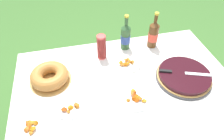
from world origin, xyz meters
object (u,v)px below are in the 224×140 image
(snack_plate_left, at_px, (70,107))
(bundt_cake, at_px, (50,76))
(snack_plate_right, at_px, (136,98))
(snack_plate_far, at_px, (31,129))
(cider_bottle_green, at_px, (126,37))
(cider_bottle_amber, at_px, (153,34))
(snack_plate_near, at_px, (127,63))
(serving_knife, at_px, (181,73))
(cup_stack, at_px, (102,47))
(berry_tart, at_px, (184,76))

(snack_plate_left, bearing_deg, bundt_cake, 113.41)
(bundt_cake, bearing_deg, snack_plate_left, -66.59)
(snack_plate_right, bearing_deg, snack_plate_far, -173.24)
(cider_bottle_green, xyz_separation_m, snack_plate_right, (-0.08, -0.56, -0.10))
(cider_bottle_amber, xyz_separation_m, snack_plate_far, (-0.99, -0.61, -0.11))
(cider_bottle_green, distance_m, snack_plate_near, 0.24)
(snack_plate_right, bearing_deg, cider_bottle_green, 81.93)
(serving_knife, distance_m, snack_plate_near, 0.41)
(cider_bottle_amber, height_order, snack_plate_near, cider_bottle_amber)
(bundt_cake, xyz_separation_m, cup_stack, (0.42, 0.17, 0.06))
(snack_plate_right, bearing_deg, snack_plate_left, 176.98)
(cup_stack, distance_m, snack_plate_right, 0.50)
(cider_bottle_amber, relative_size, snack_plate_far, 1.41)
(cup_stack, bearing_deg, snack_plate_left, -123.42)
(cider_bottle_green, height_order, snack_plate_near, cider_bottle_green)
(bundt_cake, height_order, snack_plate_near, bundt_cake)
(berry_tart, bearing_deg, cup_stack, 145.05)
(cup_stack, bearing_deg, snack_plate_far, -134.04)
(cider_bottle_amber, bearing_deg, snack_plate_far, -148.55)
(bundt_cake, bearing_deg, cider_bottle_green, 21.50)
(bundt_cake, relative_size, snack_plate_right, 1.35)
(snack_plate_right, bearing_deg, cup_stack, 106.68)
(serving_knife, relative_size, snack_plate_left, 1.85)
(berry_tart, relative_size, snack_plate_far, 1.78)
(snack_plate_near, bearing_deg, snack_plate_left, -146.39)
(serving_knife, xyz_separation_m, snack_plate_far, (-1.05, -0.19, -0.05))
(cider_bottle_green, distance_m, snack_plate_far, 0.99)
(berry_tart, height_order, cup_stack, cup_stack)
(berry_tart, relative_size, cider_bottle_amber, 1.27)
(serving_knife, distance_m, cup_stack, 0.63)
(cider_bottle_amber, distance_m, snack_plate_far, 1.17)
(cup_stack, xyz_separation_m, cider_bottle_amber, (0.46, 0.05, 0.01))
(serving_knife, distance_m, snack_plate_far, 1.07)
(bundt_cake, bearing_deg, berry_tart, -12.14)
(cider_bottle_amber, xyz_separation_m, snack_plate_right, (-0.32, -0.53, -0.11))
(bundt_cake, bearing_deg, snack_plate_right, -28.36)
(serving_knife, bearing_deg, snack_plate_left, -154.22)
(cup_stack, relative_size, snack_plate_near, 1.01)
(serving_knife, bearing_deg, bundt_cake, -171.96)
(cider_bottle_amber, relative_size, snack_plate_left, 1.65)
(serving_knife, distance_m, snack_plate_left, 0.82)
(cider_bottle_green, distance_m, cider_bottle_amber, 0.24)
(snack_plate_near, distance_m, snack_plate_right, 0.34)
(snack_plate_far, bearing_deg, serving_knife, 10.07)
(cider_bottle_amber, distance_m, snack_plate_near, 0.35)
(bundt_cake, relative_size, snack_plate_near, 1.42)
(cider_bottle_green, bearing_deg, snack_plate_far, -140.01)
(snack_plate_right, bearing_deg, bundt_cake, 151.64)
(berry_tart, bearing_deg, snack_plate_right, -166.45)
(serving_knife, bearing_deg, cider_bottle_green, 143.09)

